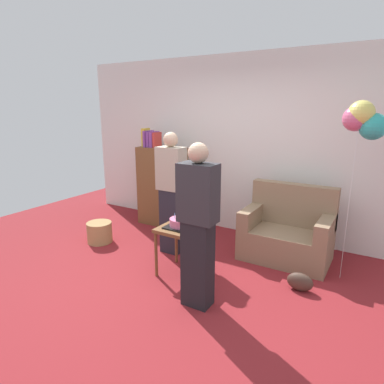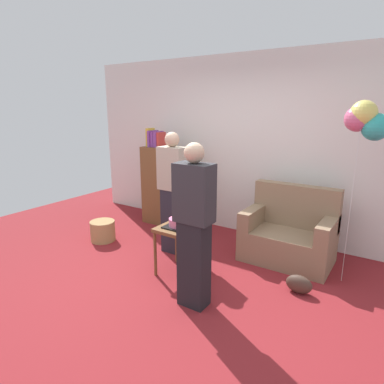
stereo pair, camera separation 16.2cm
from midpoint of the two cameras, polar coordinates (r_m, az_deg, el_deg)
name	(u,v)px [view 1 (the left image)]	position (r m, az deg, el deg)	size (l,w,h in m)	color
ground_plane	(170,286)	(3.83, -5.10, -15.94)	(8.00, 8.00, 0.00)	maroon
wall_back	(245,147)	(5.13, 8.32, 7.77)	(6.00, 0.10, 2.70)	silver
couch	(287,233)	(4.48, 15.12, -6.90)	(1.10, 0.70, 0.96)	#8C7054
bookshelf	(162,185)	(5.51, -6.07, 1.19)	(0.80, 0.36, 1.60)	brown
side_table	(181,234)	(3.89, -3.14, -7.31)	(0.48, 0.48, 0.58)	brown
birthday_cake	(181,223)	(3.84, -3.16, -5.39)	(0.32, 0.32, 0.17)	black
person_blowing_candles	(171,193)	(4.38, -4.62, -0.17)	(0.36, 0.22, 1.63)	#23232D
person_holding_cake	(198,226)	(3.16, -0.45, -5.95)	(0.36, 0.22, 1.63)	black
wicker_basket	(100,232)	(5.09, -16.56, -6.69)	(0.36, 0.36, 0.30)	#A88451
handbag	(300,282)	(3.86, 16.97, -14.63)	(0.28, 0.14, 0.20)	#473328
balloon_bunch	(364,120)	(3.93, 26.46, 11.09)	(0.45, 0.30, 2.01)	silver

